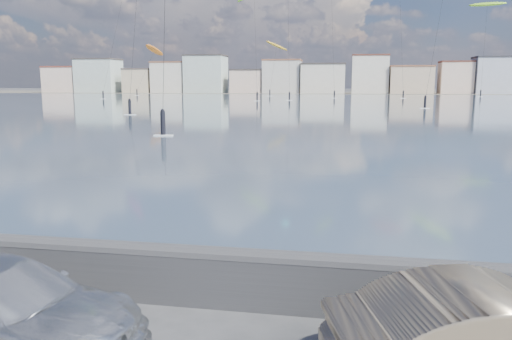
{
  "coord_description": "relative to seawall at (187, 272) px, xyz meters",
  "views": [
    {
      "loc": [
        2.66,
        -5.23,
        3.84
      ],
      "look_at": [
        1.0,
        4.0,
        2.2
      ],
      "focal_mm": 35.0,
      "sensor_mm": 36.0,
      "label": 1
    }
  ],
  "objects": [
    {
      "name": "bay_water",
      "position": [
        0.0,
        88.8,
        -0.58
      ],
      "size": [
        500.0,
        177.0,
        0.0
      ],
      "primitive_type": "cube",
      "color": "#324956",
      "rests_on": "ground"
    },
    {
      "name": "far_shore_strip",
      "position": [
        0.0,
        197.3,
        -0.57
      ],
      "size": [
        500.0,
        60.0,
        0.0
      ],
      "primitive_type": "cube",
      "color": "#4C473D",
      "rests_on": "ground"
    },
    {
      "name": "seawall",
      "position": [
        0.0,
        0.0,
        0.0
      ],
      "size": [
        400.0,
        0.36,
        1.08
      ],
      "color": "#28282B",
      "rests_on": "ground"
    },
    {
      "name": "far_buildings",
      "position": [
        1.31,
        183.3,
        5.44
      ],
      "size": [
        240.79,
        13.26,
        14.6
      ],
      "color": "beige",
      "rests_on": "ground"
    },
    {
      "name": "car_champagne",
      "position": [
        4.64,
        -1.73,
        0.12
      ],
      "size": [
        4.53,
        2.64,
        1.41
      ],
      "primitive_type": "imported",
      "rotation": [
        0.0,
        0.0,
        1.86
      ],
      "color": "tan",
      "rests_on": "ground"
    },
    {
      "name": "kitesurfer_1",
      "position": [
        -19.7,
        154.17,
        14.75
      ],
      "size": [
        7.87,
        17.8,
        17.56
      ],
      "color": "#BF8C19",
      "rests_on": "ground"
    },
    {
      "name": "kitesurfer_5",
      "position": [
        -59.99,
        151.64,
        13.75
      ],
      "size": [
        5.17,
        15.49,
        16.75
      ],
      "color": "orange",
      "rests_on": "ground"
    },
    {
      "name": "kitesurfer_19",
      "position": [
        42.9,
        155.02,
        25.96
      ],
      "size": [
        10.78,
        15.41,
        27.66
      ],
      "color": "#8CD826",
      "rests_on": "ground"
    }
  ]
}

